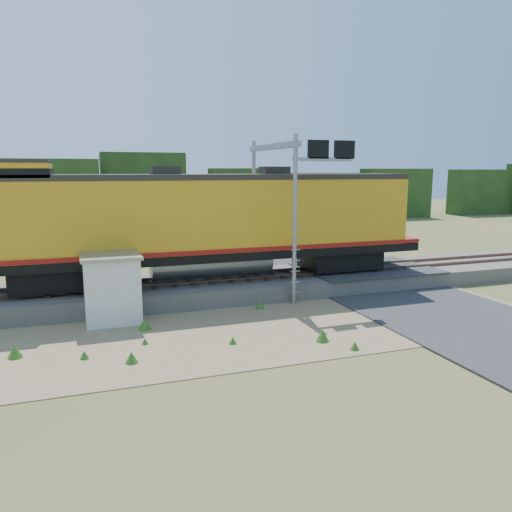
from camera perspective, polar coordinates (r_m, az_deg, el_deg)
name	(u,v)px	position (r m, az deg, el deg)	size (l,w,h in m)	color
ground	(291,328)	(19.74, 3.98, -8.23)	(140.00, 140.00, 0.00)	#475123
ballast	(243,285)	(25.05, -1.45, -3.36)	(70.00, 5.00, 0.80)	slate
rails	(243,276)	(24.94, -1.45, -2.28)	(70.00, 1.54, 0.16)	brown
dirt_shoulder	(238,329)	(19.52, -2.07, -8.38)	(26.00, 8.00, 0.03)	#8C7754
road	(427,305)	(23.84, 18.97, -5.35)	(7.00, 66.00, 0.86)	#38383A
tree_line_north	(153,198)	(55.80, -11.69, 6.49)	(130.00, 3.00, 6.50)	#193312
weed_clumps	(203,337)	(18.78, -6.13, -9.21)	(15.00, 6.20, 0.56)	#31621C
locomotive	(205,221)	(23.99, -5.84, 4.01)	(21.52, 3.28, 5.55)	black
shed	(112,288)	(21.06, -16.16, -3.49)	(2.37, 2.37, 2.77)	silver
signal_gantry	(285,178)	(24.42, 3.36, 8.86)	(3.04, 6.20, 7.66)	gray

